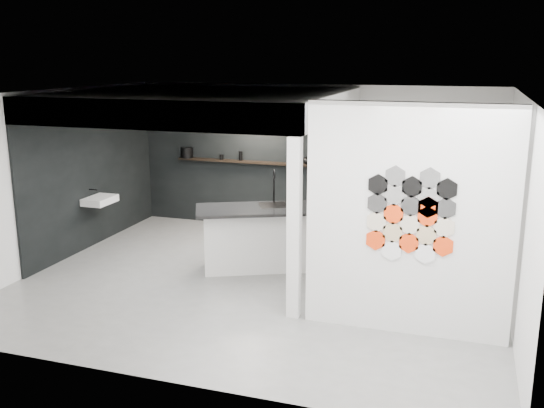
{
  "coord_description": "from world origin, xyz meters",
  "views": [
    {
      "loc": [
        2.83,
        -8.07,
        3.3
      ],
      "look_at": [
        0.1,
        0.3,
        1.15
      ],
      "focal_mm": 40.0,
      "sensor_mm": 36.0,
      "label": 1
    }
  ],
  "objects_px": {
    "partition_panel": "(408,221)",
    "wall_basin": "(100,200)",
    "stockpot": "(187,152)",
    "kettle": "(307,160)",
    "glass_bowl": "(316,162)",
    "glass_vase": "(317,161)",
    "utensil_cup": "(221,157)",
    "bottle_dark": "(241,156)",
    "kitchen_island": "(258,237)"
  },
  "relations": [
    {
      "from": "glass_vase",
      "to": "bottle_dark",
      "type": "xyz_separation_m",
      "value": [
        -1.53,
        0.0,
        0.02
      ]
    },
    {
      "from": "stockpot",
      "to": "utensil_cup",
      "type": "height_order",
      "value": "stockpot"
    },
    {
      "from": "wall_basin",
      "to": "glass_bowl",
      "type": "relative_size",
      "value": 4.12
    },
    {
      "from": "glass_bowl",
      "to": "glass_vase",
      "type": "height_order",
      "value": "glass_vase"
    },
    {
      "from": "stockpot",
      "to": "utensil_cup",
      "type": "bearing_deg",
      "value": 0.0
    },
    {
      "from": "glass_vase",
      "to": "kettle",
      "type": "bearing_deg",
      "value": 180.0
    },
    {
      "from": "glass_vase",
      "to": "partition_panel",
      "type": "bearing_deg",
      "value": -61.77
    },
    {
      "from": "glass_bowl",
      "to": "utensil_cup",
      "type": "bearing_deg",
      "value": 180.0
    },
    {
      "from": "kettle",
      "to": "utensil_cup",
      "type": "distance_m",
      "value": 1.75
    },
    {
      "from": "wall_basin",
      "to": "bottle_dark",
      "type": "distance_m",
      "value": 2.83
    },
    {
      "from": "stockpot",
      "to": "kettle",
      "type": "relative_size",
      "value": 1.48
    },
    {
      "from": "kitchen_island",
      "to": "glass_bowl",
      "type": "relative_size",
      "value": 14.48
    },
    {
      "from": "glass_bowl",
      "to": "kitchen_island",
      "type": "bearing_deg",
      "value": -98.98
    },
    {
      "from": "wall_basin",
      "to": "kitchen_island",
      "type": "relative_size",
      "value": 0.28
    },
    {
      "from": "wall_basin",
      "to": "utensil_cup",
      "type": "xyz_separation_m",
      "value": [
        1.45,
        2.07,
        0.52
      ]
    },
    {
      "from": "partition_panel",
      "to": "glass_vase",
      "type": "xyz_separation_m",
      "value": [
        -2.08,
        3.87,
        -0.01
      ]
    },
    {
      "from": "glass_vase",
      "to": "bottle_dark",
      "type": "relative_size",
      "value": 0.82
    },
    {
      "from": "stockpot",
      "to": "glass_vase",
      "type": "bearing_deg",
      "value": 0.0
    },
    {
      "from": "glass_bowl",
      "to": "stockpot",
      "type": "bearing_deg",
      "value": 180.0
    },
    {
      "from": "glass_vase",
      "to": "utensil_cup",
      "type": "xyz_separation_m",
      "value": [
        -1.94,
        0.0,
        -0.03
      ]
    },
    {
      "from": "glass_bowl",
      "to": "partition_panel",
      "type": "bearing_deg",
      "value": -61.66
    },
    {
      "from": "kitchen_island",
      "to": "wall_basin",
      "type": "bearing_deg",
      "value": 151.04
    },
    {
      "from": "wall_basin",
      "to": "utensil_cup",
      "type": "bearing_deg",
      "value": 54.87
    },
    {
      "from": "stockpot",
      "to": "kettle",
      "type": "height_order",
      "value": "stockpot"
    },
    {
      "from": "wall_basin",
      "to": "partition_panel",
      "type": "bearing_deg",
      "value": -18.23
    },
    {
      "from": "kitchen_island",
      "to": "stockpot",
      "type": "bearing_deg",
      "value": 110.61
    },
    {
      "from": "kitchen_island",
      "to": "bottle_dark",
      "type": "xyz_separation_m",
      "value": [
        -1.16,
        2.28,
        0.89
      ]
    },
    {
      "from": "glass_bowl",
      "to": "utensil_cup",
      "type": "xyz_separation_m",
      "value": [
        -1.93,
        0.0,
        -0.0
      ]
    },
    {
      "from": "glass_bowl",
      "to": "bottle_dark",
      "type": "relative_size",
      "value": 0.8
    },
    {
      "from": "partition_panel",
      "to": "wall_basin",
      "type": "height_order",
      "value": "partition_panel"
    },
    {
      "from": "stockpot",
      "to": "utensil_cup",
      "type": "xyz_separation_m",
      "value": [
        0.75,
        0.0,
        -0.05
      ]
    },
    {
      "from": "stockpot",
      "to": "bottle_dark",
      "type": "xyz_separation_m",
      "value": [
        1.16,
        0.0,
        -0.01
      ]
    },
    {
      "from": "wall_basin",
      "to": "glass_vase",
      "type": "bearing_deg",
      "value": 31.35
    },
    {
      "from": "partition_panel",
      "to": "kitchen_island",
      "type": "xyz_separation_m",
      "value": [
        -2.45,
        1.58,
        -0.87
      ]
    },
    {
      "from": "glass_vase",
      "to": "glass_bowl",
      "type": "bearing_deg",
      "value": 180.0
    },
    {
      "from": "wall_basin",
      "to": "utensil_cup",
      "type": "relative_size",
      "value": 6.27
    },
    {
      "from": "bottle_dark",
      "to": "utensil_cup",
      "type": "relative_size",
      "value": 1.9
    },
    {
      "from": "wall_basin",
      "to": "utensil_cup",
      "type": "distance_m",
      "value": 2.58
    },
    {
      "from": "kettle",
      "to": "utensil_cup",
      "type": "bearing_deg",
      "value": 164.86
    },
    {
      "from": "utensil_cup",
      "to": "kettle",
      "type": "bearing_deg",
      "value": 0.0
    },
    {
      "from": "stockpot",
      "to": "kettle",
      "type": "bearing_deg",
      "value": 0.0
    },
    {
      "from": "glass_bowl",
      "to": "bottle_dark",
      "type": "height_order",
      "value": "bottle_dark"
    },
    {
      "from": "stockpot",
      "to": "utensil_cup",
      "type": "distance_m",
      "value": 0.75
    },
    {
      "from": "partition_panel",
      "to": "kettle",
      "type": "distance_m",
      "value": 4.48
    },
    {
      "from": "glass_vase",
      "to": "utensil_cup",
      "type": "bearing_deg",
      "value": 180.0
    },
    {
      "from": "partition_panel",
      "to": "glass_bowl",
      "type": "distance_m",
      "value": 4.39
    },
    {
      "from": "kitchen_island",
      "to": "glass_vase",
      "type": "bearing_deg",
      "value": 55.97
    },
    {
      "from": "stockpot",
      "to": "glass_bowl",
      "type": "xyz_separation_m",
      "value": [
        2.68,
        0.0,
        -0.05
      ]
    },
    {
      "from": "partition_panel",
      "to": "bottle_dark",
      "type": "bearing_deg",
      "value": 133.02
    },
    {
      "from": "wall_basin",
      "to": "bottle_dark",
      "type": "bearing_deg",
      "value": 48.02
    }
  ]
}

